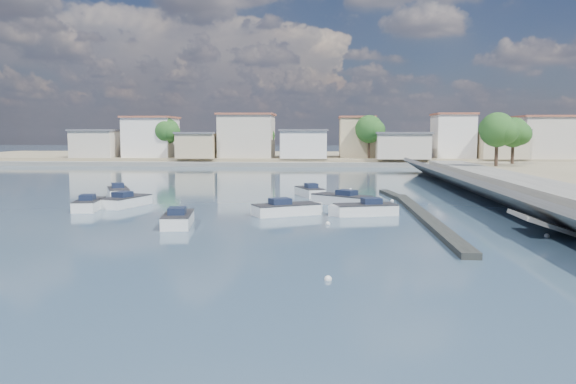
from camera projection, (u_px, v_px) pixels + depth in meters
The scene contains 16 objects.
ground at pixel (325, 182), 70.15m from camera, with size 400.00×400.00×0.00m, color #2C4458.
seawall_walkway at pixel (573, 203), 42.06m from camera, with size 5.00×90.00×1.80m, color slate.
breakwater at pixel (417, 211), 42.58m from camera, with size 2.00×31.02×0.35m.
far_shore_land at pixel (325, 158), 121.67m from camera, with size 160.00×40.00×1.40m, color gray.
far_shore_quay at pixel (325, 165), 100.86m from camera, with size 160.00×2.50×0.80m, color slate.
far_town at pixel (382, 139), 105.57m from camera, with size 113.01×12.80×8.35m.
shore_trees at pixel (374, 132), 96.85m from camera, with size 74.56×38.32×7.92m.
motorboat_a at pixel (178, 219), 37.27m from camera, with size 2.43×5.12×1.48m.
motorboat_b at pixel (128, 201), 47.05m from camera, with size 3.25×5.36×1.48m.
motorboat_c at pixel (339, 200), 48.19m from camera, with size 5.31×4.65×1.48m.
motorboat_d at pixel (362, 210), 41.81m from camera, with size 5.23×3.01×1.48m.
motorboat_e at pixel (90, 205), 44.92m from camera, with size 2.34×4.86×1.48m.
motorboat_f at pixel (309, 192), 54.62m from camera, with size 3.14×4.65×1.48m.
motorboat_g at pixel (118, 193), 53.62m from camera, with size 3.63×5.20×1.48m.
motorboat_h at pixel (289, 210), 42.02m from camera, with size 5.33×4.03×1.48m.
mooring_buoys at pixel (368, 211), 43.66m from camera, with size 15.64×37.40×0.32m.
Camera 1 is at (-0.12, -30.05, 6.13)m, focal length 35.00 mm.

